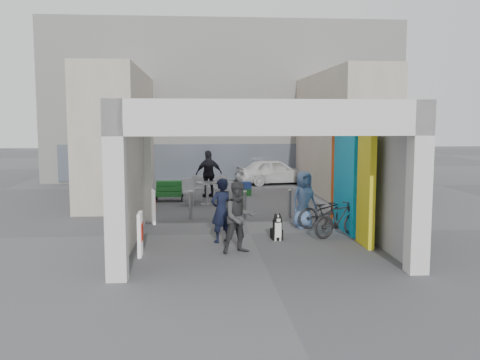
{
  "coord_description": "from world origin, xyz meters",
  "views": [
    {
      "loc": [
        -1.45,
        -14.29,
        3.12
      ],
      "look_at": [
        -0.19,
        1.0,
        1.37
      ],
      "focal_mm": 40.0,
      "sensor_mm": 36.0,
      "label": 1
    }
  ],
  "objects": [
    {
      "name": "man_back_turned",
      "position": [
        -0.46,
        -2.06,
        0.84
      ],
      "size": [
        0.96,
        0.84,
        1.68
      ],
      "primitive_type": "imported",
      "rotation": [
        0.0,
        0.0,
        0.29
      ],
      "color": "#373739",
      "rests_on": "ground"
    },
    {
      "name": "bicycle_front",
      "position": [
        2.3,
        0.66,
        0.48
      ],
      "size": [
        1.91,
        1.06,
        0.95
      ],
      "primitive_type": "imported",
      "rotation": [
        0.0,
        0.0,
        1.82
      ],
      "color": "black",
      "rests_on": "ground"
    },
    {
      "name": "plaza_bldg_left",
      "position": [
        -4.5,
        7.5,
        2.5
      ],
      "size": [
        2.0,
        9.0,
        5.0
      ],
      "primitive_type": "cube",
      "color": "#C2B3A1",
      "rests_on": "ground"
    },
    {
      "name": "advert_board_far",
      "position": [
        -2.75,
        1.7,
        0.51
      ],
      "size": [
        0.18,
        0.56,
        1.0
      ],
      "rotation": [
        0.0,
        0.0,
        0.17
      ],
      "color": "white",
      "rests_on": "ground"
    },
    {
      "name": "white_van",
      "position": [
        2.28,
        11.06,
        0.62
      ],
      "size": [
        3.83,
        2.17,
        1.23
      ],
      "primitive_type": "imported",
      "rotation": [
        0.0,
        0.0,
        1.78
      ],
      "color": "silver",
      "rests_on": "ground"
    },
    {
      "name": "ground",
      "position": [
        0.0,
        0.0,
        0.0
      ],
      "size": [
        90.0,
        90.0,
        0.0
      ],
      "primitive_type": "plane",
      "color": "#515155",
      "rests_on": "ground"
    },
    {
      "name": "border_collie",
      "position": [
        0.62,
        -0.82,
        0.29
      ],
      "size": [
        0.27,
        0.53,
        0.73
      ],
      "rotation": [
        0.0,
        0.0,
        0.09
      ],
      "color": "black",
      "rests_on": "ground"
    },
    {
      "name": "crate_stack",
      "position": [
        0.54,
        7.38,
        0.28
      ],
      "size": [
        0.5,
        0.42,
        0.56
      ],
      "rotation": [
        0.0,
        0.0,
        0.17
      ],
      "color": "#1B5E20",
      "rests_on": "ground"
    },
    {
      "name": "cafe_set",
      "position": [
        -1.21,
        5.44,
        0.35
      ],
      "size": [
        1.64,
        1.32,
        0.99
      ],
      "rotation": [
        0.0,
        0.0,
        -0.01
      ],
      "color": "#A4A4A9",
      "rests_on": "ground"
    },
    {
      "name": "advert_board_near",
      "position": [
        -2.75,
        -2.14,
        0.51
      ],
      "size": [
        0.11,
        0.55,
        1.0
      ],
      "rotation": [
        0.0,
        0.0,
        0.01
      ],
      "color": "white",
      "rests_on": "ground"
    },
    {
      "name": "bicycle_rear",
      "position": [
        2.3,
        -0.62,
        0.48
      ],
      "size": [
        1.63,
        1.09,
        0.96
      ],
      "primitive_type": "imported",
      "rotation": [
        0.0,
        0.0,
        2.01
      ],
      "color": "black",
      "rests_on": "ground"
    },
    {
      "name": "man_elderly",
      "position": [
        1.63,
        0.74,
        0.82
      ],
      "size": [
        0.94,
        0.81,
        1.64
      ],
      "primitive_type": "imported",
      "rotation": [
        0.0,
        0.0,
        0.43
      ],
      "color": "#5572A5",
      "rests_on": "ground"
    },
    {
      "name": "man_crates",
      "position": [
        -0.95,
        6.99,
        0.94
      ],
      "size": [
        1.19,
        0.77,
        1.88
      ],
      "primitive_type": "imported",
      "rotation": [
        0.0,
        0.0,
        3.45
      ],
      "color": "black",
      "rests_on": "ground"
    },
    {
      "name": "plaza_bldg_right",
      "position": [
        4.5,
        7.5,
        2.5
      ],
      "size": [
        2.0,
        9.0,
        5.0
      ],
      "primitive_type": "cube",
      "color": "#C2B3A1",
      "rests_on": "ground"
    },
    {
      "name": "bollard_center",
      "position": [
        0.07,
        2.28,
        0.43
      ],
      "size": [
        0.09,
        0.09,
        0.86
      ],
      "primitive_type": "cylinder",
      "color": "gray",
      "rests_on": "ground"
    },
    {
      "name": "bollard_right",
      "position": [
        1.5,
        2.28,
        0.44
      ],
      "size": [
        0.09,
        0.09,
        0.89
      ],
      "primitive_type": "cylinder",
      "color": "gray",
      "rests_on": "ground"
    },
    {
      "name": "produce_stand",
      "position": [
        -2.5,
        6.08,
        0.3
      ],
      "size": [
        1.16,
        0.63,
        0.76
      ],
      "rotation": [
        0.0,
        0.0,
        -0.28
      ],
      "color": "black",
      "rests_on": "ground"
    },
    {
      "name": "man_with_dog",
      "position": [
        -0.83,
        -0.96,
        0.82
      ],
      "size": [
        0.71,
        0.64,
        1.64
      ],
      "primitive_type": "imported",
      "rotation": [
        0.0,
        0.0,
        3.66
      ],
      "color": "black",
      "rests_on": "ground"
    },
    {
      "name": "arcade_canopy",
      "position": [
        0.54,
        -0.82,
        2.3
      ],
      "size": [
        6.4,
        6.45,
        6.4
      ],
      "color": "silver",
      "rests_on": "ground"
    },
    {
      "name": "bollard_left",
      "position": [
        -1.65,
        2.34,
        0.44
      ],
      "size": [
        0.09,
        0.09,
        0.88
      ],
      "primitive_type": "cylinder",
      "color": "gray",
      "rests_on": "ground"
    },
    {
      "name": "far_building",
      "position": [
        -0.0,
        13.99,
        3.99
      ],
      "size": [
        18.0,
        4.08,
        8.0
      ],
      "color": "silver",
      "rests_on": "ground"
    }
  ]
}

